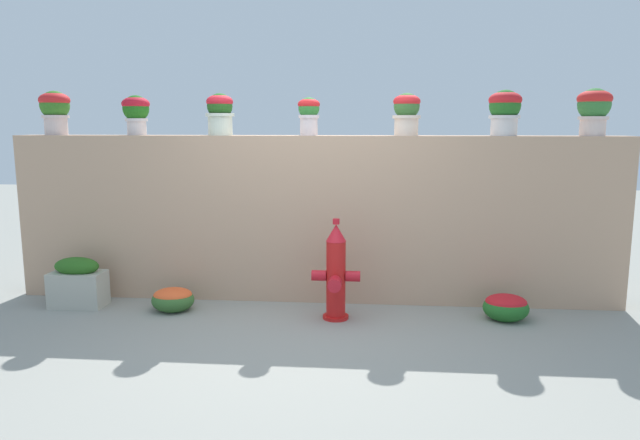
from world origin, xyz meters
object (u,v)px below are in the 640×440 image
(potted_plant_4, at_px, (407,111))
(potted_plant_0, at_px, (55,108))
(potted_plant_3, at_px, (309,112))
(potted_plant_2, at_px, (220,111))
(flower_bush_left, at_px, (173,298))
(potted_plant_1, at_px, (136,111))
(potted_plant_6, at_px, (594,107))
(potted_plant_5, at_px, (505,109))
(planter_box, at_px, (78,283))
(fire_hydrant, at_px, (336,274))
(flower_bush_right, at_px, (506,306))

(potted_plant_4, bearing_deg, potted_plant_0, -179.76)
(potted_plant_3, bearing_deg, potted_plant_2, -178.71)
(flower_bush_left, bearing_deg, potted_plant_3, 23.95)
(potted_plant_2, bearing_deg, potted_plant_1, 178.38)
(potted_plant_6, xyz_separation_m, flower_bush_left, (-4.02, -0.52, -1.84))
(potted_plant_2, distance_m, flower_bush_left, 1.93)
(potted_plant_3, bearing_deg, potted_plant_5, -1.14)
(potted_plant_2, relative_size, planter_box, 0.80)
(potted_plant_0, xyz_separation_m, potted_plant_1, (0.86, 0.01, -0.03))
(fire_hydrant, bearing_deg, planter_box, 176.66)
(potted_plant_2, xyz_separation_m, potted_plant_6, (3.64, -0.03, 0.03))
(fire_hydrant, xyz_separation_m, flower_bush_left, (-1.60, 0.10, -0.31))
(potted_plant_6, bearing_deg, potted_plant_1, 179.30)
(potted_plant_3, height_order, potted_plant_5, potted_plant_5)
(potted_plant_3, relative_size, flower_bush_left, 0.91)
(fire_hydrant, bearing_deg, potted_plant_3, 115.43)
(potted_plant_0, distance_m, fire_hydrant, 3.41)
(potted_plant_4, xyz_separation_m, fire_hydrant, (-0.65, -0.68, -1.50))
(flower_bush_right, bearing_deg, flower_bush_left, -179.80)
(potted_plant_2, xyz_separation_m, potted_plant_3, (0.90, 0.02, -0.01))
(potted_plant_1, relative_size, potted_plant_2, 0.96)
(potted_plant_2, height_order, potted_plant_4, potted_plant_2)
(potted_plant_2, xyz_separation_m, planter_box, (-1.36, -0.50, -1.69))
(potted_plant_0, relative_size, flower_bush_right, 1.08)
(potted_plant_0, xyz_separation_m, potted_plant_2, (1.75, -0.01, -0.03))
(potted_plant_3, bearing_deg, flower_bush_left, -156.05)
(potted_plant_4, relative_size, planter_box, 0.79)
(potted_plant_2, bearing_deg, potted_plant_0, 179.60)
(flower_bush_right, bearing_deg, potted_plant_1, 171.34)
(potted_plant_1, distance_m, flower_bush_left, 1.97)
(potted_plant_1, relative_size, fire_hydrant, 0.43)
(potted_plant_0, relative_size, fire_hydrant, 0.48)
(potted_plant_3, relative_size, fire_hydrant, 0.40)
(potted_plant_2, bearing_deg, potted_plant_3, 1.29)
(potted_plant_3, bearing_deg, planter_box, -167.08)
(fire_hydrant, height_order, flower_bush_right, fire_hydrant)
(fire_hydrant, relative_size, flower_bush_left, 2.29)
(potted_plant_4, relative_size, fire_hydrant, 0.44)
(flower_bush_right, bearing_deg, potted_plant_4, 148.67)
(potted_plant_6, relative_size, planter_box, 0.86)
(potted_plant_1, height_order, flower_bush_left, potted_plant_1)
(potted_plant_1, distance_m, potted_plant_5, 3.70)
(potted_plant_1, height_order, potted_plant_6, potted_plant_6)
(flower_bush_left, distance_m, flower_bush_right, 3.18)
(potted_plant_1, relative_size, planter_box, 0.77)
(potted_plant_3, xyz_separation_m, flower_bush_left, (-1.28, -0.57, -1.80))
(potted_plant_4, bearing_deg, flower_bush_left, -165.67)
(potted_plant_3, height_order, potted_plant_4, potted_plant_4)
(potted_plant_5, height_order, planter_box, potted_plant_5)
(planter_box, bearing_deg, flower_bush_right, -0.52)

